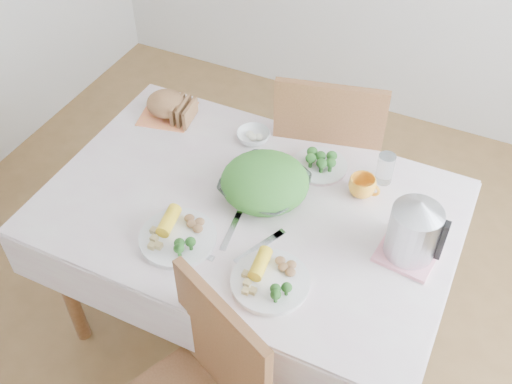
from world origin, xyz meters
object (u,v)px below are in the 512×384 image
at_px(dinner_plate_left, 178,238).
at_px(salad_bowl, 265,187).
at_px(electric_kettle, 414,230).
at_px(dinner_plate_right, 270,282).
at_px(dining_table, 250,269).
at_px(chair_far, 327,161).
at_px(yellow_mug, 362,186).

bearing_deg(dinner_plate_left, salad_bowl, 62.15).
xyz_separation_m(salad_bowl, electric_kettle, (0.56, -0.05, 0.08)).
distance_m(salad_bowl, dinner_plate_left, 0.38).
bearing_deg(dinner_plate_right, dining_table, 127.06).
bearing_deg(chair_far, salad_bowl, 71.79).
xyz_separation_m(dining_table, chair_far, (0.08, 0.67, 0.09)).
distance_m(chair_far, dinner_plate_right, 1.02).
bearing_deg(salad_bowl, dinner_plate_right, -62.54).
relative_size(chair_far, dinner_plate_right, 3.96).
xyz_separation_m(chair_far, dinner_plate_left, (-0.23, -0.93, 0.31)).
bearing_deg(yellow_mug, chair_far, 121.80).
xyz_separation_m(dining_table, dinner_plate_right, (0.22, -0.29, 0.40)).
distance_m(dinner_plate_left, electric_kettle, 0.80).
distance_m(salad_bowl, electric_kettle, 0.57).
height_order(dining_table, dinner_plate_left, dinner_plate_left).
bearing_deg(salad_bowl, dining_table, -111.44).
bearing_deg(electric_kettle, salad_bowl, 167.81).
bearing_deg(dinner_plate_left, dinner_plate_right, -4.93).
xyz_separation_m(salad_bowl, dinner_plate_left, (-0.18, -0.33, -0.03)).
relative_size(chair_far, dinner_plate_left, 3.81).
bearing_deg(dinner_plate_right, electric_kettle, 40.56).
bearing_deg(salad_bowl, electric_kettle, -5.04).
height_order(salad_bowl, yellow_mug, yellow_mug).
xyz_separation_m(dining_table, dinner_plate_left, (-0.15, -0.26, 0.40)).
distance_m(dining_table, yellow_mug, 0.60).
height_order(dining_table, chair_far, chair_far).
height_order(salad_bowl, dinner_plate_left, salad_bowl).
bearing_deg(dinner_plate_right, yellow_mug, 75.52).
bearing_deg(chair_far, dinner_plate_left, 62.97).
relative_size(salad_bowl, electric_kettle, 1.30).
distance_m(chair_far, yellow_mug, 0.62).
bearing_deg(dining_table, electric_kettle, 2.50).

